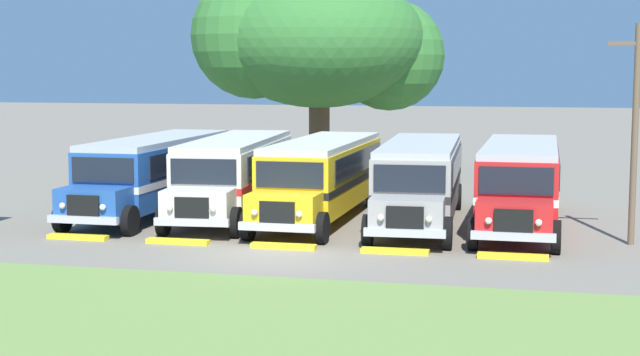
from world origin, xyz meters
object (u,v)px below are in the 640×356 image
at_px(parked_bus_slot_3, 420,178).
at_px(broad_shade_tree, 320,43).
at_px(parked_bus_slot_2, 322,175).
at_px(parked_bus_slot_4, 520,180).
at_px(utility_pole, 635,127).
at_px(parked_bus_slot_1, 235,172).
at_px(parked_bus_slot_0, 155,171).

height_order(parked_bus_slot_3, broad_shade_tree, broad_shade_tree).
height_order(parked_bus_slot_2, parked_bus_slot_4, same).
relative_size(parked_bus_slot_4, utility_pole, 1.61).
height_order(parked_bus_slot_1, utility_pole, utility_pole).
distance_m(parked_bus_slot_2, utility_pole, 11.00).
distance_m(parked_bus_slot_1, broad_shade_tree, 14.36).
bearing_deg(parked_bus_slot_3, utility_pole, 65.46).
bearing_deg(parked_bus_slot_0, parked_bus_slot_2, 90.74).
height_order(parked_bus_slot_1, parked_bus_slot_2, same).
distance_m(parked_bus_slot_1, parked_bus_slot_4, 10.38).
bearing_deg(utility_pole, parked_bus_slot_0, 170.61).
bearing_deg(parked_bus_slot_3, parked_bus_slot_4, 89.44).
height_order(parked_bus_slot_1, broad_shade_tree, broad_shade_tree).
xyz_separation_m(parked_bus_slot_0, utility_pole, (16.84, -2.79, 2.03)).
xyz_separation_m(parked_bus_slot_0, parked_bus_slot_1, (3.02, 0.33, 0.00)).
bearing_deg(parked_bus_slot_1, parked_bus_slot_4, 83.81).
xyz_separation_m(parked_bus_slot_4, utility_pole, (3.44, -2.87, 2.03)).
distance_m(parked_bus_slot_2, parked_bus_slot_4, 6.99).
bearing_deg(parked_bus_slot_0, parked_bus_slot_3, 89.87).
relative_size(parked_bus_slot_1, parked_bus_slot_4, 1.01).
distance_m(parked_bus_slot_0, parked_bus_slot_4, 13.40).
bearing_deg(broad_shade_tree, utility_pole, -50.27).
bearing_deg(parked_bus_slot_2, parked_bus_slot_3, 88.67).
distance_m(parked_bus_slot_1, utility_pole, 14.31).
relative_size(parked_bus_slot_1, parked_bus_slot_3, 1.01).
relative_size(parked_bus_slot_0, parked_bus_slot_4, 1.00).
relative_size(parked_bus_slot_0, broad_shade_tree, 0.88).
distance_m(parked_bus_slot_0, parked_bus_slot_1, 3.04).
height_order(parked_bus_slot_2, broad_shade_tree, broad_shade_tree).
distance_m(broad_shade_tree, utility_pole, 21.72).
relative_size(parked_bus_slot_3, utility_pole, 1.62).
distance_m(parked_bus_slot_3, broad_shade_tree, 16.25).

